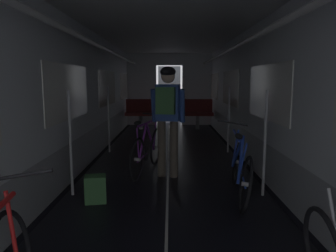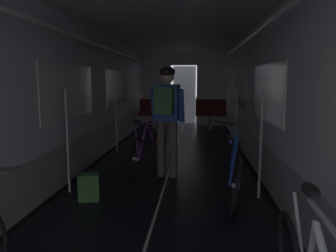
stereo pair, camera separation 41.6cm
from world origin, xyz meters
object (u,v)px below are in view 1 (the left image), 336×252
Objects in this scene: bicycle_blue at (241,168)px; person_cyclist_aisle at (167,110)px; bench_seat_far_right at (197,111)px; backpack_on_floor at (95,189)px; bench_seat_far_left at (141,111)px; bicycle_purple_in_aisle at (147,149)px.

bicycle_blue is 1.47m from person_cyclist_aisle.
bench_seat_far_right is 2.89× the size of backpack_on_floor.
bench_seat_far_right is 6.49m from backpack_on_floor.
backpack_on_floor is (0.00, -6.23, -0.40)m from bench_seat_far_left.
bicycle_blue is at bearing -41.78° from person_cyclist_aisle.
backpack_on_floor is (-1.86, -0.21, -0.21)m from bicycle_blue.
person_cyclist_aisle reaches higher than bicycle_purple_in_aisle.
bicycle_purple_in_aisle is (-1.24, -4.88, -0.18)m from bench_seat_far_right.
person_cyclist_aisle reaches higher than bicycle_blue.
bench_seat_far_left and bench_seat_far_right have the same top height.
bicycle_blue reaches higher than bicycle_purple_in_aisle.
bench_seat_far_right is at bearing 75.72° from bicycle_purple_in_aisle.
bench_seat_far_left is at bearing 180.00° from bench_seat_far_right.
bicycle_blue is 1.02× the size of bicycle_purple_in_aisle.
bench_seat_far_left is 1.00× the size of bench_seat_far_right.
bicycle_blue is at bearing -72.83° from bench_seat_far_left.
bench_seat_far_left is 2.89× the size of backpack_on_floor.
backpack_on_floor is (-0.89, -1.07, -0.90)m from person_cyclist_aisle.
bicycle_blue is (0.06, -6.01, -0.19)m from bench_seat_far_right.
bicycle_blue is 4.98× the size of backpack_on_floor.
person_cyclist_aisle is at bearing -99.96° from bench_seat_far_right.
bench_seat_far_right reaches higher than bicycle_purple_in_aisle.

